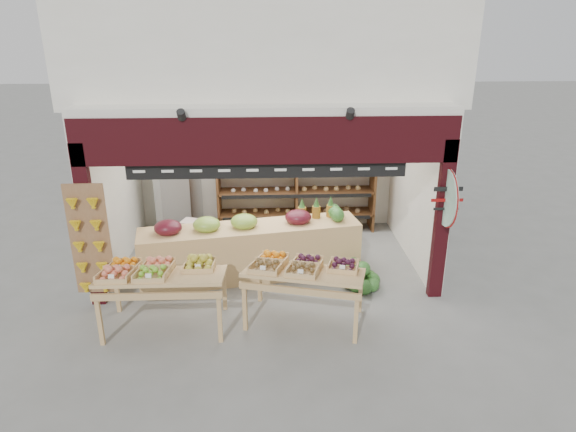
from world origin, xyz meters
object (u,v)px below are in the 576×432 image
(back_shelving, at_px, (296,173))
(display_table_left, at_px, (155,273))
(refrigerator, at_px, (178,191))
(mid_counter, at_px, (250,249))
(display_table_right, at_px, (301,269))
(cardboard_stack, at_px, (204,243))
(watermelon_pile, at_px, (361,278))

(back_shelving, xyz_separation_m, display_table_left, (-2.27, -3.68, -0.40))
(back_shelving, relative_size, display_table_left, 1.87)
(back_shelving, relative_size, refrigerator, 1.75)
(refrigerator, bearing_deg, back_shelving, 17.16)
(back_shelving, distance_m, refrigerator, 2.50)
(mid_counter, bearing_deg, display_table_right, -61.24)
(refrigerator, bearing_deg, display_table_left, -71.79)
(cardboard_stack, xyz_separation_m, mid_counter, (0.92, -0.92, 0.26))
(cardboard_stack, height_order, mid_counter, mid_counter)
(back_shelving, distance_m, display_table_right, 3.63)
(watermelon_pile, bearing_deg, back_shelving, 109.77)
(refrigerator, bearing_deg, display_table_right, -41.48)
(mid_counter, distance_m, watermelon_pile, 2.00)
(refrigerator, distance_m, cardboard_stack, 1.47)
(display_table_left, bearing_deg, cardboard_stack, 80.43)
(mid_counter, relative_size, display_table_left, 2.19)
(cardboard_stack, height_order, display_table_left, display_table_left)
(display_table_right, bearing_deg, watermelon_pile, 40.05)
(cardboard_stack, height_order, watermelon_pile, cardboard_stack)
(cardboard_stack, relative_size, watermelon_pile, 1.65)
(display_table_right, bearing_deg, refrigerator, 123.60)
(mid_counter, distance_m, display_table_left, 2.05)
(back_shelving, relative_size, display_table_right, 1.74)
(refrigerator, xyz_separation_m, cardboard_stack, (0.62, -1.14, -0.70))
(cardboard_stack, distance_m, mid_counter, 1.33)
(cardboard_stack, xyz_separation_m, display_table_right, (1.71, -2.37, 0.60))
(refrigerator, distance_m, display_table_left, 3.59)
(back_shelving, height_order, mid_counter, back_shelving)
(display_table_right, bearing_deg, cardboard_stack, 125.86)
(display_table_left, bearing_deg, mid_counter, 48.82)
(cardboard_stack, distance_m, display_table_right, 2.98)
(back_shelving, distance_m, watermelon_pile, 3.04)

